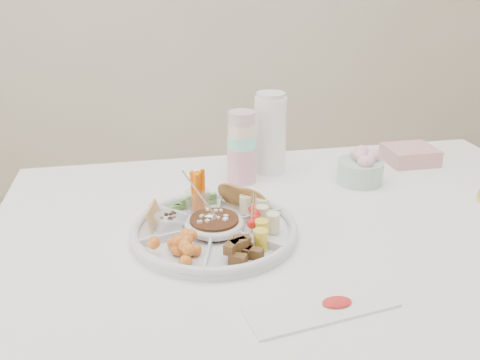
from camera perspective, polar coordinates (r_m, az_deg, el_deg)
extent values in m
cube|color=white|center=(1.47, 6.64, -17.90)|extent=(1.52, 1.02, 0.76)
cylinder|color=silver|center=(1.18, -2.88, -5.32)|extent=(0.47, 0.47, 0.04)
cylinder|color=#532015|center=(1.18, -2.89, -5.00)|extent=(0.14, 0.14, 0.04)
cylinder|color=#B0CAA4|center=(1.45, 0.19, 4.19)|extent=(0.09, 0.09, 0.23)
cylinder|color=white|center=(1.52, 3.39, 5.39)|extent=(0.11, 0.11, 0.25)
cylinder|color=#9FC5B4|center=(1.50, 13.38, 1.49)|extent=(0.15, 0.15, 0.10)
cube|color=#DB9AA0|center=(1.71, 18.54, 2.71)|extent=(0.15, 0.13, 0.05)
cube|color=white|center=(0.97, 9.11, -13.89)|extent=(0.30, 0.14, 0.01)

